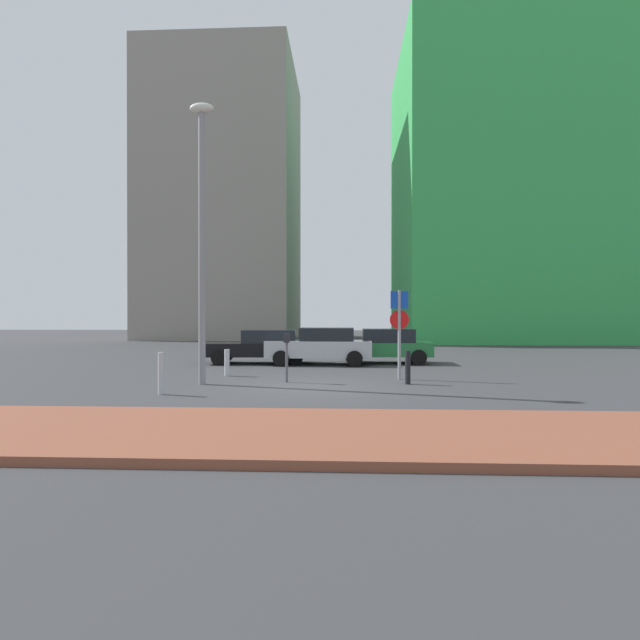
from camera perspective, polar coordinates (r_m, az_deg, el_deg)
The scene contains 13 objects.
ground_plane at distance 14.18m, azimuth -1.36°, elevation -7.64°, with size 120.00×120.00×0.00m, color #38383A.
sidewalk_brick at distance 8.39m, azimuth -4.38°, elevation -12.76°, with size 40.00×3.62×0.14m, color brown.
parked_car_black at distance 21.20m, azimuth -6.64°, elevation -2.98°, with size 4.65×2.11×1.42m.
parked_car_silver at distance 20.56m, azimuth 0.11°, elevation -2.93°, with size 4.32×1.97×1.53m.
parked_car_green at distance 21.38m, azimuth 7.52°, elevation -2.87°, with size 3.94×2.05×1.47m.
parking_sign_post at distance 15.85m, azimuth 9.09°, elevation -0.38°, with size 0.60×0.10×2.82m.
parking_meter at distance 15.03m, azimuth -3.85°, elevation -3.53°, with size 0.18×0.14×1.48m.
street_lamp at distance 15.17m, azimuth -13.39°, elevation 10.88°, with size 0.70×0.36×8.21m.
traffic_bollard_near at distance 14.84m, azimuth 10.03°, elevation -5.39°, with size 0.16×0.16×0.98m, color black.
traffic_bollard_mid at distance 16.94m, azimuth -10.62°, elevation -4.82°, with size 0.17×0.17×0.89m, color #B7B7BC.
traffic_bollard_far at distance 13.31m, azimuth -17.80°, elevation -5.85°, with size 0.14×0.14×1.07m, color #B7B7BC.
building_colorful_midrise at distance 45.74m, azimuth 19.13°, elevation 13.23°, with size 15.58×15.71×24.36m, color green.
building_under_construction at distance 48.80m, azimuth -10.83°, elevation 13.02°, with size 13.10×12.82×25.36m, color gray.
Camera 1 is at (1.02, -14.01, 1.97)m, focal length 27.91 mm.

